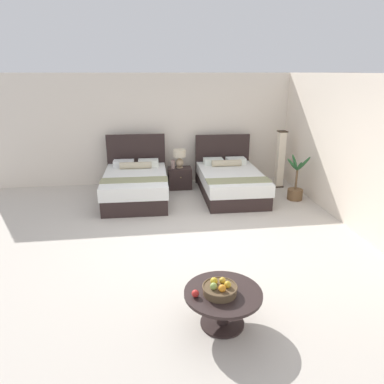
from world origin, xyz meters
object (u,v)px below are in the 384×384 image
at_px(bed_near_window, 136,185).
at_px(potted_palm, 295,189).
at_px(fruit_bowl, 220,289).
at_px(coffee_table, 223,301).
at_px(nightstand, 180,178).
at_px(table_lamp, 180,156).
at_px(floor_lamp_corner, 280,159).
at_px(bed_near_corner, 230,181).
at_px(loose_apple, 195,293).
at_px(vase, 173,164).

bearing_deg(bed_near_window, potted_palm, -8.27).
bearing_deg(fruit_bowl, coffee_table, 30.81).
xyz_separation_m(nightstand, coffee_table, (-0.04, -4.93, 0.05)).
xyz_separation_m(nightstand, table_lamp, (-0.00, 0.02, 0.53)).
height_order(table_lamp, potted_palm, potted_palm).
bearing_deg(coffee_table, bed_near_window, 103.05).
xyz_separation_m(bed_near_window, coffee_table, (1.00, -4.30, -0.03)).
relative_size(floor_lamp_corner, potted_palm, 1.39).
height_order(bed_near_window, nightstand, bed_near_window).
bearing_deg(table_lamp, bed_near_window, -147.77).
relative_size(bed_near_corner, floor_lamp_corner, 1.59).
height_order(bed_near_window, floor_lamp_corner, floor_lamp_corner).
bearing_deg(potted_palm, loose_apple, -125.99).
distance_m(bed_near_window, floor_lamp_corner, 3.49).
xyz_separation_m(nightstand, potted_palm, (2.44, -1.14, -0.01)).
xyz_separation_m(vase, fruit_bowl, (0.08, -4.92, -0.13)).
distance_m(bed_near_window, bed_near_corner, 2.13).
bearing_deg(bed_near_corner, floor_lamp_corner, 17.83).
height_order(coffee_table, loose_apple, loose_apple).
distance_m(nightstand, fruit_bowl, 4.97).
height_order(loose_apple, potted_palm, potted_palm).
bearing_deg(nightstand, floor_lamp_corner, -4.91).
bearing_deg(bed_near_corner, loose_apple, -108.35).
xyz_separation_m(bed_near_corner, nightstand, (-1.09, 0.63, -0.06)).
relative_size(nightstand, loose_apple, 6.90).
distance_m(nightstand, vase, 0.39).
bearing_deg(potted_palm, fruit_bowl, -123.43).
bearing_deg(bed_near_corner, vase, 154.70).
xyz_separation_m(table_lamp, vase, (-0.17, -0.06, -0.17)).
relative_size(bed_near_corner, nightstand, 3.94).
bearing_deg(bed_near_window, loose_apple, -81.05).
bearing_deg(bed_near_window, coffee_table, -76.95).
height_order(table_lamp, loose_apple, table_lamp).
bearing_deg(fruit_bowl, floor_lamp_corner, 62.27).
distance_m(table_lamp, loose_apple, 5.02).
distance_m(nightstand, coffee_table, 4.93).
bearing_deg(bed_near_corner, coffee_table, -104.72).
xyz_separation_m(bed_near_corner, loose_apple, (-1.44, -4.35, 0.15)).
distance_m(bed_near_window, table_lamp, 1.31).
height_order(coffee_table, floor_lamp_corner, floor_lamp_corner).
distance_m(fruit_bowl, floor_lamp_corner, 5.37).
bearing_deg(vase, bed_near_corner, -25.30).
bearing_deg(fruit_bowl, potted_palm, 56.57).
bearing_deg(coffee_table, floor_lamp_corner, 62.56).
height_order(bed_near_window, loose_apple, bed_near_window).
bearing_deg(nightstand, vase, -166.41).
bearing_deg(nightstand, loose_apple, -94.06).
height_order(bed_near_corner, table_lamp, bed_near_corner).
xyz_separation_m(bed_near_corner, potted_palm, (1.35, -0.51, -0.07)).
height_order(floor_lamp_corner, potted_palm, floor_lamp_corner).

